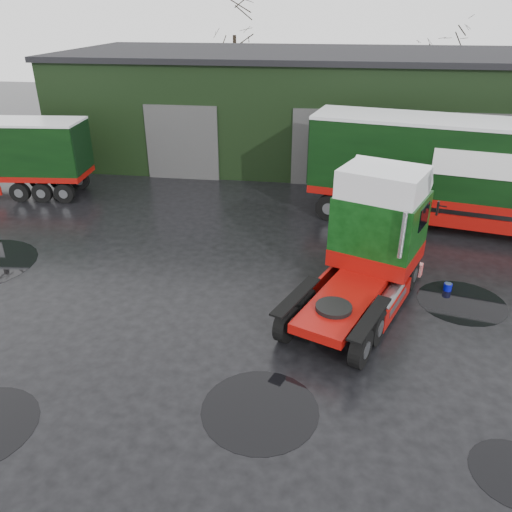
{
  "coord_description": "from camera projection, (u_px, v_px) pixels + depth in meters",
  "views": [
    {
      "loc": [
        1.92,
        -12.21,
        8.65
      ],
      "look_at": [
        -0.1,
        1.52,
        1.7
      ],
      "focal_mm": 35.0,
      "sensor_mm": 36.0,
      "label": 1
    }
  ],
  "objects": [
    {
      "name": "puddle_4",
      "position": [
        260.0,
        410.0,
        11.95
      ],
      "size": [
        2.84,
        2.84,
        0.01
      ],
      "primitive_type": "cylinder",
      "color": "black",
      "rests_on": "ground"
    },
    {
      "name": "lorry_right",
      "position": [
        474.0,
        176.0,
        20.82
      ],
      "size": [
        17.83,
        6.66,
        4.62
      ],
      "primitive_type": null,
      "rotation": [
        0.0,
        0.0,
        -1.78
      ],
      "color": "silver",
      "rests_on": "ground"
    },
    {
      "name": "puddle_1",
      "position": [
        461.0,
        302.0,
        16.3
      ],
      "size": [
        2.84,
        2.84,
        0.01
      ],
      "primitive_type": "cylinder",
      "color": "black",
      "rests_on": "ground"
    },
    {
      "name": "ground",
      "position": [
        252.0,
        329.0,
        14.93
      ],
      "size": [
        100.0,
        100.0,
        0.0
      ],
      "primitive_type": "plane",
      "color": "black"
    },
    {
      "name": "hero_tractor",
      "position": [
        358.0,
        251.0,
        14.86
      ],
      "size": [
        5.32,
        7.46,
        4.27
      ],
      "primitive_type": null,
      "rotation": [
        0.0,
        0.0,
        -0.39
      ],
      "color": "#0B330D",
      "rests_on": "ground"
    },
    {
      "name": "wash_bucket",
      "position": [
        448.0,
        287.0,
        16.93
      ],
      "size": [
        0.34,
        0.34,
        0.26
      ],
      "primitive_type": "cylinder",
      "rotation": [
        0.0,
        0.0,
        -0.25
      ],
      "color": "#07099A",
      "rests_on": "ground"
    },
    {
      "name": "tree_back_b",
      "position": [
        439.0,
        78.0,
        38.49
      ],
      "size": [
        4.4,
        4.4,
        7.5
      ],
      "primitive_type": null,
      "color": "black",
      "rests_on": "ground"
    },
    {
      "name": "tree_back_a",
      "position": [
        235.0,
        61.0,
        40.12
      ],
      "size": [
        4.4,
        4.4,
        9.5
      ],
      "primitive_type": null,
      "color": "black",
      "rests_on": "ground"
    },
    {
      "name": "warehouse",
      "position": [
        333.0,
        105.0,
        30.95
      ],
      "size": [
        32.4,
        12.4,
        6.3
      ],
      "color": "black",
      "rests_on": "ground"
    }
  ]
}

